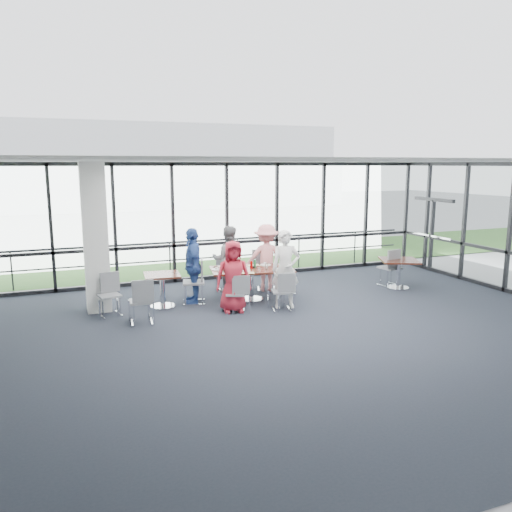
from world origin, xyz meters
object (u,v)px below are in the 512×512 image
object	(u,v)px
chair_main_end	(194,282)
chair_spare_r	(390,268)
diner_near_left	(233,277)
side_table_right	(399,264)
diner_near_right	(286,269)
chair_main_nl	(236,294)
diner_far_left	(228,259)
main_table	(251,274)
chair_spare_la	(141,301)
structural_column	(95,238)
diner_end	(193,266)
chair_spare_lb	(109,296)
diner_far_right	(266,258)
chair_main_nr	(281,291)
chair_main_fl	(227,275)
chair_main_fr	(267,271)
side_table_left	(162,280)

from	to	relation	value
chair_main_end	chair_spare_r	world-z (taller)	chair_main_end
diner_near_left	chair_spare_r	bearing A→B (deg)	18.01
side_table_right	diner_near_right	distance (m)	3.48
chair_spare_r	chair_main_nl	bearing A→B (deg)	178.45
diner_far_left	chair_main_nl	size ratio (longest dim) A/B	2.04
main_table	chair_spare_la	size ratio (longest dim) A/B	2.25
structural_column	diner_near_right	world-z (taller)	structural_column
diner_end	chair_spare_la	xyz separation A→B (m)	(-1.34, -1.07, -0.42)
chair_spare_la	chair_spare_lb	size ratio (longest dim) A/B	1.03
main_table	chair_spare_lb	world-z (taller)	chair_spare_lb
diner_near_right	chair_spare_r	distance (m)	3.50
diner_near_left	chair_spare_r	xyz separation A→B (m)	(4.56, 0.71, -0.29)
structural_column	diner_far_left	size ratio (longest dim) A/B	1.93
chair_main_end	diner_near_left	bearing A→B (deg)	47.49
diner_near_right	diner_far_right	distance (m)	1.57
chair_main_nr	chair_main_fl	distance (m)	2.15
diner_near_left	chair_spare_la	world-z (taller)	diner_near_left
main_table	chair_spare_lb	distance (m)	3.23
diner_near_right	chair_main_nr	size ratio (longest dim) A/B	2.08
structural_column	chair_main_fr	xyz separation A→B (m)	(4.11, 0.36, -1.11)
chair_main_fr	diner_end	bearing A→B (deg)	34.73
diner_near_right	chair_main_end	size ratio (longest dim) A/B	1.77
diner_far_right	chair_main_end	size ratio (longest dim) A/B	1.72
diner_near_right	diner_far_right	xyz separation A→B (m)	(0.19, 1.56, -0.03)
diner_far_left	chair_spare_lb	xyz separation A→B (m)	(-2.96, -1.00, -0.39)
diner_near_left	chair_main_nl	world-z (taller)	diner_near_left
chair_main_nl	chair_main_end	size ratio (longest dim) A/B	0.83
structural_column	diner_far_right	distance (m)	4.15
side_table_left	diner_end	xyz separation A→B (m)	(0.72, 0.06, 0.25)
structural_column	diner_near_left	world-z (taller)	structural_column
main_table	diner_near_right	bearing A→B (deg)	-51.23
chair_main_nr	chair_main_fr	size ratio (longest dim) A/B	0.85
side_table_left	chair_main_end	distance (m)	0.74
diner_end	chair_main_fr	size ratio (longest dim) A/B	1.79
diner_far_left	chair_spare_la	size ratio (longest dim) A/B	1.83
chair_main_fl	chair_main_nr	bearing A→B (deg)	115.05
chair_main_end	chair_spare_r	xyz separation A→B (m)	(5.19, -0.25, -0.01)
chair_spare_lb	structural_column	bearing A→B (deg)	-82.20
main_table	diner_near_left	size ratio (longest dim) A/B	1.31
diner_near_right	side_table_left	bearing A→B (deg)	170.33
chair_spare_lb	main_table	bearing A→B (deg)	169.36
chair_main_nr	chair_main_end	xyz separation A→B (m)	(-1.65, 1.23, 0.07)
diner_far_right	diner_near_left	bearing A→B (deg)	62.54
diner_far_left	chair_main_fr	distance (m)	1.04
diner_end	chair_spare_la	bearing A→B (deg)	-42.31
chair_main_end	chair_spare_r	size ratio (longest dim) A/B	1.01
chair_main_nr	chair_spare_la	size ratio (longest dim) A/B	0.92
chair_main_nl	diner_far_left	bearing A→B (deg)	99.08
main_table	diner_near_left	bearing A→B (deg)	-123.00
side_table_left	chair_spare_r	xyz separation A→B (m)	(5.92, -0.21, -0.13)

